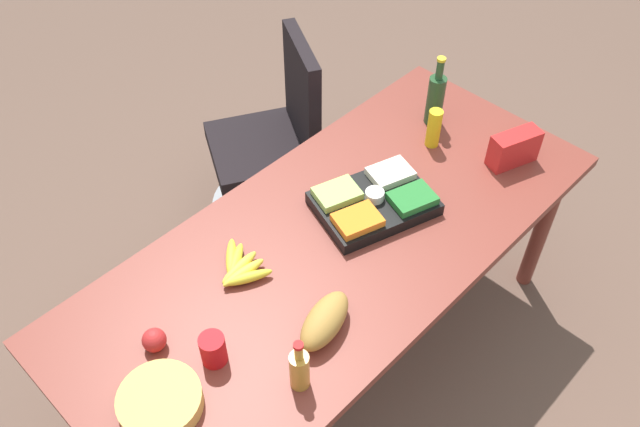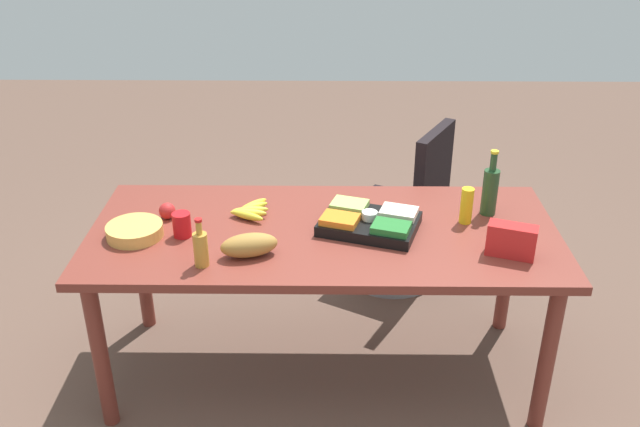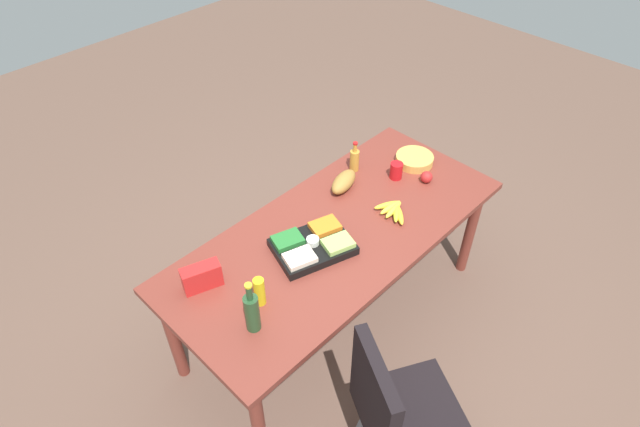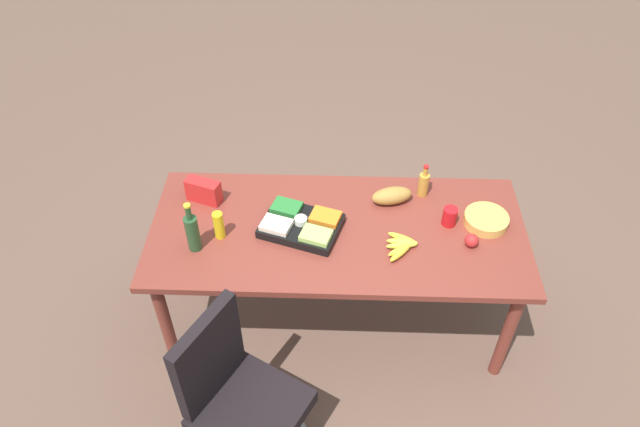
{
  "view_description": "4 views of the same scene",
  "coord_description": "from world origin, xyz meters",
  "px_view_note": "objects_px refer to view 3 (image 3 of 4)",
  "views": [
    {
      "loc": [
        -1.16,
        -1.04,
        2.59
      ],
      "look_at": [
        -0.0,
        0.08,
        0.87
      ],
      "focal_mm": 37.28,
      "sensor_mm": 36.0,
      "label": 1
    },
    {
      "loc": [
        0.01,
        -2.73,
        2.28
      ],
      "look_at": [
        -0.02,
        0.04,
        0.86
      ],
      "focal_mm": 39.0,
      "sensor_mm": 36.0,
      "label": 2
    },
    {
      "loc": [
        1.63,
        1.46,
        2.93
      ],
      "look_at": [
        0.04,
        -0.1,
        0.89
      ],
      "focal_mm": 29.92,
      "sensor_mm": 36.0,
      "label": 3
    },
    {
      "loc": [
        0.02,
        2.34,
        3.15
      ],
      "look_at": [
        0.1,
        -0.07,
        0.84
      ],
      "focal_mm": 33.45,
      "sensor_mm": 36.0,
      "label": 4
    }
  ],
  "objects_px": {
    "chip_bowl": "(414,159)",
    "dressing_bottle": "(354,160)",
    "red_solo_cup": "(396,171)",
    "wine_bottle": "(252,312)",
    "apple_red": "(427,177)",
    "bread_loaf": "(344,182)",
    "banana_bunch": "(393,210)",
    "chip_bag_red": "(202,277)",
    "office_chair": "(400,423)",
    "mustard_bottle": "(259,291)",
    "veggie_tray": "(313,245)",
    "conference_table": "(337,241)"
  },
  "relations": [
    {
      "from": "red_solo_cup",
      "to": "dressing_bottle",
      "type": "bearing_deg",
      "value": -62.98
    },
    {
      "from": "apple_red",
      "to": "chip_bowl",
      "type": "bearing_deg",
      "value": -121.86
    },
    {
      "from": "office_chair",
      "to": "wine_bottle",
      "type": "height_order",
      "value": "wine_bottle"
    },
    {
      "from": "mustard_bottle",
      "to": "chip_bag_red",
      "type": "bearing_deg",
      "value": -64.99
    },
    {
      "from": "office_chair",
      "to": "apple_red",
      "type": "relative_size",
      "value": 12.81
    },
    {
      "from": "banana_bunch",
      "to": "dressing_bottle",
      "type": "distance_m",
      "value": 0.47
    },
    {
      "from": "dressing_bottle",
      "to": "red_solo_cup",
      "type": "bearing_deg",
      "value": 117.02
    },
    {
      "from": "veggie_tray",
      "to": "red_solo_cup",
      "type": "distance_m",
      "value": 0.83
    },
    {
      "from": "mustard_bottle",
      "to": "chip_bowl",
      "type": "relative_size",
      "value": 0.68
    },
    {
      "from": "office_chair",
      "to": "chip_bag_red",
      "type": "relative_size",
      "value": 4.87
    },
    {
      "from": "conference_table",
      "to": "apple_red",
      "type": "xyz_separation_m",
      "value": [
        -0.72,
        0.1,
        0.12
      ]
    },
    {
      "from": "veggie_tray",
      "to": "mustard_bottle",
      "type": "height_order",
      "value": "mustard_bottle"
    },
    {
      "from": "conference_table",
      "to": "bread_loaf",
      "type": "bearing_deg",
      "value": -142.96
    },
    {
      "from": "office_chair",
      "to": "veggie_tray",
      "type": "xyz_separation_m",
      "value": [
        -0.26,
        -0.86,
        0.46
      ]
    },
    {
      "from": "bread_loaf",
      "to": "dressing_bottle",
      "type": "xyz_separation_m",
      "value": [
        -0.19,
        -0.08,
        0.03
      ]
    },
    {
      "from": "chip_bowl",
      "to": "dressing_bottle",
      "type": "bearing_deg",
      "value": -35.37
    },
    {
      "from": "veggie_tray",
      "to": "dressing_bottle",
      "type": "xyz_separation_m",
      "value": [
        -0.7,
        -0.32,
        0.05
      ]
    },
    {
      "from": "bread_loaf",
      "to": "apple_red",
      "type": "xyz_separation_m",
      "value": [
        -0.41,
        0.33,
        -0.01
      ]
    },
    {
      "from": "red_solo_cup",
      "to": "wine_bottle",
      "type": "distance_m",
      "value": 1.41
    },
    {
      "from": "apple_red",
      "to": "dressing_bottle",
      "type": "distance_m",
      "value": 0.47
    },
    {
      "from": "chip_bowl",
      "to": "chip_bag_red",
      "type": "height_order",
      "value": "chip_bag_red"
    },
    {
      "from": "bread_loaf",
      "to": "veggie_tray",
      "type": "bearing_deg",
      "value": 25.1
    },
    {
      "from": "mustard_bottle",
      "to": "dressing_bottle",
      "type": "bearing_deg",
      "value": -161.26
    },
    {
      "from": "banana_bunch",
      "to": "mustard_bottle",
      "type": "bearing_deg",
      "value": -3.48
    },
    {
      "from": "office_chair",
      "to": "red_solo_cup",
      "type": "distance_m",
      "value": 1.51
    },
    {
      "from": "office_chair",
      "to": "dressing_bottle",
      "type": "distance_m",
      "value": 1.6
    },
    {
      "from": "veggie_tray",
      "to": "mustard_bottle",
      "type": "relative_size",
      "value": 2.91
    },
    {
      "from": "bread_loaf",
      "to": "dressing_bottle",
      "type": "distance_m",
      "value": 0.2
    },
    {
      "from": "wine_bottle",
      "to": "banana_bunch",
      "type": "bearing_deg",
      "value": -178.43
    },
    {
      "from": "red_solo_cup",
      "to": "wine_bottle",
      "type": "relative_size",
      "value": 0.35
    },
    {
      "from": "mustard_bottle",
      "to": "conference_table",
      "type": "bearing_deg",
      "value": -173.29
    },
    {
      "from": "chip_bowl",
      "to": "dressing_bottle",
      "type": "distance_m",
      "value": 0.41
    },
    {
      "from": "conference_table",
      "to": "red_solo_cup",
      "type": "xyz_separation_m",
      "value": [
        -0.62,
        -0.07,
        0.14
      ]
    },
    {
      "from": "office_chair",
      "to": "mustard_bottle",
      "type": "height_order",
      "value": "office_chair"
    },
    {
      "from": "chip_bag_red",
      "to": "dressing_bottle",
      "type": "bearing_deg",
      "value": -175.76
    },
    {
      "from": "bread_loaf",
      "to": "dressing_bottle",
      "type": "bearing_deg",
      "value": -157.37
    },
    {
      "from": "veggie_tray",
      "to": "chip_bag_red",
      "type": "bearing_deg",
      "value": -21.15
    },
    {
      "from": "wine_bottle",
      "to": "chip_bag_red",
      "type": "distance_m",
      "value": 0.39
    },
    {
      "from": "conference_table",
      "to": "veggie_tray",
      "type": "distance_m",
      "value": 0.24
    },
    {
      "from": "chip_bowl",
      "to": "chip_bag_red",
      "type": "distance_m",
      "value": 1.61
    },
    {
      "from": "veggie_tray",
      "to": "apple_red",
      "type": "height_order",
      "value": "veggie_tray"
    },
    {
      "from": "apple_red",
      "to": "chip_bag_red",
      "type": "bearing_deg",
      "value": -11.88
    },
    {
      "from": "apple_red",
      "to": "banana_bunch",
      "type": "xyz_separation_m",
      "value": [
        0.38,
        0.04,
        -0.01
      ]
    },
    {
      "from": "office_chair",
      "to": "chip_bag_red",
      "type": "bearing_deg",
      "value": -73.5
    },
    {
      "from": "veggie_tray",
      "to": "conference_table",
      "type": "bearing_deg",
      "value": -178.0
    },
    {
      "from": "banana_bunch",
      "to": "chip_bag_red",
      "type": "distance_m",
      "value": 1.18
    },
    {
      "from": "conference_table",
      "to": "office_chair",
      "type": "xyz_separation_m",
      "value": [
        0.46,
        0.87,
        -0.34
      ]
    },
    {
      "from": "banana_bunch",
      "to": "chip_bag_red",
      "type": "bearing_deg",
      "value": -17.38
    },
    {
      "from": "red_solo_cup",
      "to": "apple_red",
      "type": "height_order",
      "value": "red_solo_cup"
    },
    {
      "from": "office_chair",
      "to": "chip_bowl",
      "type": "xyz_separation_m",
      "value": [
        -1.29,
        -0.94,
        0.46
      ]
    }
  ]
}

